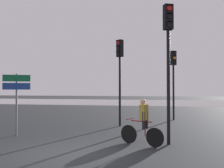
# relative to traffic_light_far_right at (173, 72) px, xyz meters

# --- Properties ---
(ground_plane) EXTENTS (120.00, 120.00, 0.00)m
(ground_plane) POSITION_rel_traffic_light_far_right_xyz_m (-3.66, -9.16, -3.04)
(ground_plane) COLOR black
(water_strip) EXTENTS (80.00, 16.00, 0.01)m
(water_strip) POSITION_rel_traffic_light_far_right_xyz_m (-3.66, 20.49, -3.04)
(water_strip) COLOR gray
(water_strip) RESTS_ON ground
(traffic_light_far_right) EXTENTS (0.40, 0.42, 4.37)m
(traffic_light_far_right) POSITION_rel_traffic_light_far_right_xyz_m (0.00, 0.00, 0.00)
(traffic_light_far_right) COLOR black
(traffic_light_far_right) RESTS_ON ground
(traffic_light_near_right) EXTENTS (0.38, 0.40, 4.97)m
(traffic_light_near_right) POSITION_rel_traffic_light_far_right_xyz_m (-0.54, -7.16, 0.38)
(traffic_light_near_right) COLOR black
(traffic_light_near_right) RESTS_ON ground
(traffic_light_center) EXTENTS (0.40, 0.42, 4.56)m
(traffic_light_center) POSITION_rel_traffic_light_far_right_xyz_m (-2.92, -3.22, 0.12)
(traffic_light_center) COLOR black
(traffic_light_center) RESTS_ON ground
(direction_sign_post) EXTENTS (0.99, 0.53, 2.60)m
(direction_sign_post) POSITION_rel_traffic_light_far_right_xyz_m (-6.75, -6.71, -1.24)
(direction_sign_post) COLOR slate
(direction_sign_post) RESTS_ON ground
(cyclist) EXTENTS (1.54, 0.83, 1.62)m
(cyclist) POSITION_rel_traffic_light_far_right_xyz_m (-1.43, -7.51, -2.22)
(cyclist) COLOR black
(cyclist) RESTS_ON ground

